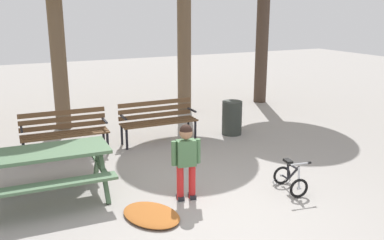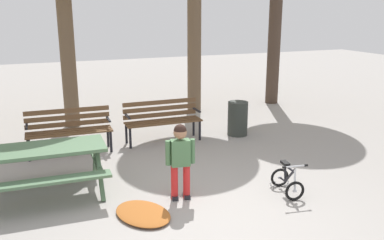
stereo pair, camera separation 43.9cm
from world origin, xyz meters
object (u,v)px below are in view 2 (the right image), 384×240
(park_bench_far_left, at_px, (69,127))
(trash_bin, at_px, (238,118))
(picnic_table, at_px, (43,159))
(child_standing, at_px, (180,155))
(kids_bicycle, at_px, (287,181))
(park_bench_left, at_px, (162,117))

(park_bench_far_left, distance_m, trash_bin, 3.58)
(picnic_table, height_order, child_standing, child_standing)
(trash_bin, bearing_deg, picnic_table, -157.62)
(child_standing, xyz_separation_m, kids_bicycle, (1.56, -0.43, -0.48))
(park_bench_left, distance_m, kids_bicycle, 3.35)
(child_standing, height_order, kids_bicycle, child_standing)
(park_bench_left, bearing_deg, trash_bin, -7.48)
(park_bench_far_left, bearing_deg, trash_bin, -2.90)
(picnic_table, height_order, trash_bin, picnic_table)
(picnic_table, relative_size, child_standing, 1.62)
(trash_bin, bearing_deg, park_bench_far_left, 177.10)
(picnic_table, height_order, park_bench_far_left, park_bench_far_left)
(park_bench_left, relative_size, trash_bin, 2.15)
(child_standing, height_order, trash_bin, child_standing)
(park_bench_left, height_order, trash_bin, park_bench_left)
(trash_bin, bearing_deg, child_standing, -132.03)
(picnic_table, xyz_separation_m, child_standing, (1.84, -0.85, 0.08))
(picnic_table, distance_m, trash_bin, 4.48)
(park_bench_far_left, height_order, trash_bin, park_bench_far_left)
(park_bench_left, xyz_separation_m, kids_bicycle, (0.93, -3.20, -0.31))
(picnic_table, distance_m, park_bench_left, 3.13)
(child_standing, bearing_deg, park_bench_far_left, 114.92)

